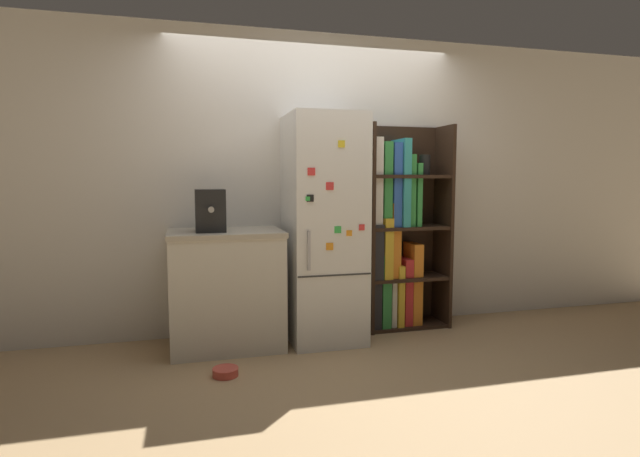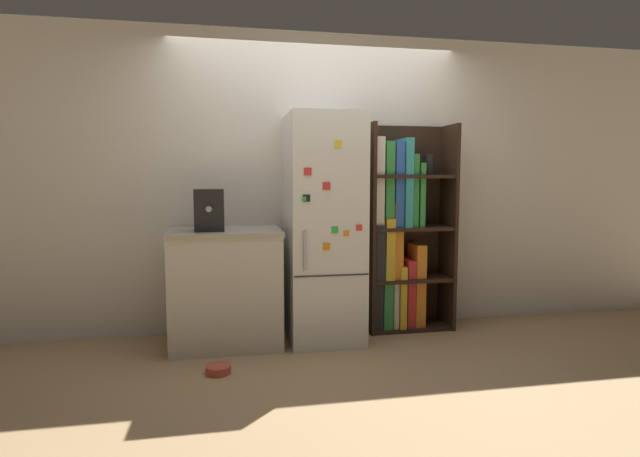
% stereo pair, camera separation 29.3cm
% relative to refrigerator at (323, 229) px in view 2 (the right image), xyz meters
% --- Properties ---
extents(ground_plane, '(16.00, 16.00, 0.00)m').
position_rel_refrigerator_xyz_m(ground_plane, '(0.00, -0.12, -0.93)').
color(ground_plane, tan).
extents(wall_back, '(8.00, 0.05, 2.60)m').
position_rel_refrigerator_xyz_m(wall_back, '(0.00, 0.35, 0.37)').
color(wall_back, silver).
rests_on(wall_back, ground_plane).
extents(refrigerator, '(0.60, 0.68, 1.86)m').
position_rel_refrigerator_xyz_m(refrigerator, '(0.00, 0.00, 0.00)').
color(refrigerator, white).
rests_on(refrigerator, ground_plane).
extents(bookshelf, '(0.77, 0.36, 1.81)m').
position_rel_refrigerator_xyz_m(bookshelf, '(0.72, 0.17, -0.10)').
color(bookshelf, black).
rests_on(bookshelf, ground_plane).
extents(kitchen_counter, '(0.89, 0.65, 0.94)m').
position_rel_refrigerator_xyz_m(kitchen_counter, '(-0.80, 0.01, -0.46)').
color(kitchen_counter, beige).
rests_on(kitchen_counter, ground_plane).
extents(espresso_machine, '(0.23, 0.29, 0.33)m').
position_rel_refrigerator_xyz_m(espresso_machine, '(-0.92, -0.04, 0.17)').
color(espresso_machine, black).
rests_on(espresso_machine, kitchen_counter).
extents(pet_bowl, '(0.18, 0.18, 0.06)m').
position_rel_refrigerator_xyz_m(pet_bowl, '(-0.86, -0.61, -0.90)').
color(pet_bowl, '#D84C3F').
rests_on(pet_bowl, ground_plane).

